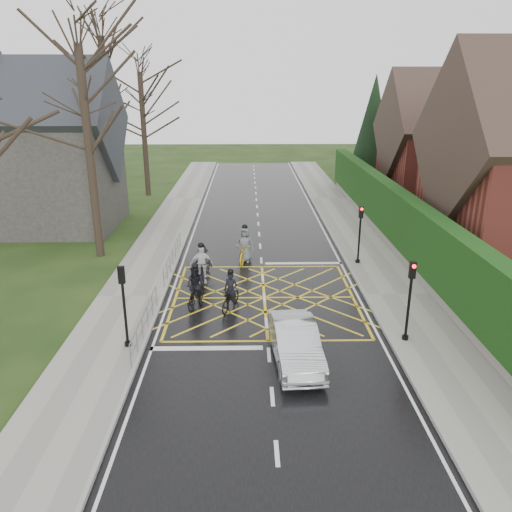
{
  "coord_description": "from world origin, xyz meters",
  "views": [
    {
      "loc": [
        -0.73,
        -20.59,
        9.16
      ],
      "look_at": [
        -0.34,
        2.01,
        1.3
      ],
      "focal_mm": 35.0,
      "sensor_mm": 36.0,
      "label": 1
    }
  ],
  "objects_px": {
    "car": "(296,343)",
    "cyclist_front": "(202,268)",
    "cyclist_mid": "(203,265)",
    "cyclist_back": "(196,290)",
    "cyclist_rear": "(231,296)",
    "cyclist_lead": "(245,249)"
  },
  "relations": [
    {
      "from": "cyclist_rear",
      "to": "cyclist_mid",
      "type": "bearing_deg",
      "value": 130.51
    },
    {
      "from": "car",
      "to": "cyclist_back",
      "type": "bearing_deg",
      "value": 126.05
    },
    {
      "from": "cyclist_rear",
      "to": "cyclist_lead",
      "type": "xyz_separation_m",
      "value": [
        0.58,
        5.94,
        0.14
      ]
    },
    {
      "from": "cyclist_rear",
      "to": "cyclist_front",
      "type": "bearing_deg",
      "value": 136.45
    },
    {
      "from": "cyclist_front",
      "to": "car",
      "type": "distance_m",
      "value": 8.18
    },
    {
      "from": "cyclist_back",
      "to": "cyclist_mid",
      "type": "height_order",
      "value": "cyclist_back"
    },
    {
      "from": "cyclist_mid",
      "to": "cyclist_lead",
      "type": "bearing_deg",
      "value": 62.09
    },
    {
      "from": "cyclist_rear",
      "to": "cyclist_lead",
      "type": "bearing_deg",
      "value": 103.85
    },
    {
      "from": "cyclist_rear",
      "to": "cyclist_mid",
      "type": "height_order",
      "value": "cyclist_rear"
    },
    {
      "from": "cyclist_mid",
      "to": "cyclist_front",
      "type": "bearing_deg",
      "value": -72.23
    },
    {
      "from": "cyclist_back",
      "to": "cyclist_front",
      "type": "xyz_separation_m",
      "value": [
        0.01,
        2.61,
        0.01
      ]
    },
    {
      "from": "cyclist_front",
      "to": "cyclist_lead",
      "type": "bearing_deg",
      "value": 47.4
    },
    {
      "from": "cyclist_mid",
      "to": "cyclist_back",
      "type": "bearing_deg",
      "value": -72.76
    },
    {
      "from": "cyclist_rear",
      "to": "cyclist_mid",
      "type": "relative_size",
      "value": 1.1
    },
    {
      "from": "car",
      "to": "cyclist_front",
      "type": "bearing_deg",
      "value": 114.12
    },
    {
      "from": "cyclist_back",
      "to": "cyclist_front",
      "type": "height_order",
      "value": "cyclist_front"
    },
    {
      "from": "cyclist_rear",
      "to": "cyclist_back",
      "type": "distance_m",
      "value": 1.54
    },
    {
      "from": "cyclist_back",
      "to": "cyclist_lead",
      "type": "xyz_separation_m",
      "value": [
        2.08,
        5.63,
        -0.02
      ]
    },
    {
      "from": "cyclist_mid",
      "to": "car",
      "type": "relative_size",
      "value": 0.43
    },
    {
      "from": "cyclist_rear",
      "to": "cyclist_mid",
      "type": "distance_m",
      "value": 4.16
    },
    {
      "from": "cyclist_back",
      "to": "cyclist_front",
      "type": "bearing_deg",
      "value": 103.92
    },
    {
      "from": "cyclist_mid",
      "to": "cyclist_front",
      "type": "relative_size",
      "value": 0.85
    }
  ]
}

